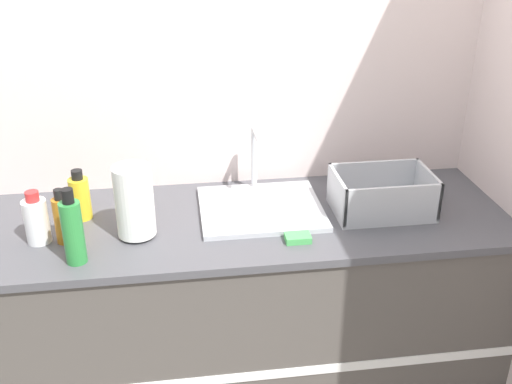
{
  "coord_description": "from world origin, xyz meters",
  "views": [
    {
      "loc": [
        -0.26,
        -1.66,
        2.01
      ],
      "look_at": [
        0.02,
        0.3,
        1.05
      ],
      "focal_mm": 42.0,
      "sensor_mm": 36.0,
      "label": 1
    }
  ],
  "objects_px": {
    "paper_towel_roll": "(134,202)",
    "bottle_yellow": "(80,197)",
    "bottle_green": "(73,231)",
    "bottle_white_spray": "(36,220)",
    "bottle_amber": "(62,219)",
    "dish_rack": "(382,198)",
    "sink": "(260,205)"
  },
  "relations": [
    {
      "from": "dish_rack",
      "to": "bottle_yellow",
      "type": "xyz_separation_m",
      "value": [
        -1.14,
        0.11,
        0.03
      ]
    },
    {
      "from": "bottle_yellow",
      "to": "paper_towel_roll",
      "type": "bearing_deg",
      "value": -38.43
    },
    {
      "from": "paper_towel_roll",
      "to": "bottle_amber",
      "type": "xyz_separation_m",
      "value": [
        -0.25,
        -0.01,
        -0.05
      ]
    },
    {
      "from": "bottle_white_spray",
      "to": "bottle_yellow",
      "type": "distance_m",
      "value": 0.21
    },
    {
      "from": "dish_rack",
      "to": "sink",
      "type": "bearing_deg",
      "value": 170.44
    },
    {
      "from": "bottle_amber",
      "to": "bottle_yellow",
      "type": "bearing_deg",
      "value": 77.44
    },
    {
      "from": "sink",
      "to": "bottle_yellow",
      "type": "height_order",
      "value": "sink"
    },
    {
      "from": "sink",
      "to": "bottle_white_spray",
      "type": "relative_size",
      "value": 2.41
    },
    {
      "from": "sink",
      "to": "bottle_amber",
      "type": "height_order",
      "value": "sink"
    },
    {
      "from": "paper_towel_roll",
      "to": "bottle_yellow",
      "type": "distance_m",
      "value": 0.27
    },
    {
      "from": "sink",
      "to": "dish_rack",
      "type": "relative_size",
      "value": 1.27
    },
    {
      "from": "paper_towel_roll",
      "to": "bottle_white_spray",
      "type": "height_order",
      "value": "paper_towel_roll"
    },
    {
      "from": "sink",
      "to": "paper_towel_roll",
      "type": "xyz_separation_m",
      "value": [
        -0.47,
        -0.14,
        0.12
      ]
    },
    {
      "from": "sink",
      "to": "paper_towel_roll",
      "type": "distance_m",
      "value": 0.5
    },
    {
      "from": "paper_towel_roll",
      "to": "dish_rack",
      "type": "bearing_deg",
      "value": 3.79
    },
    {
      "from": "paper_towel_roll",
      "to": "bottle_white_spray",
      "type": "distance_m",
      "value": 0.34
    },
    {
      "from": "sink",
      "to": "paper_towel_roll",
      "type": "height_order",
      "value": "sink"
    },
    {
      "from": "dish_rack",
      "to": "bottle_yellow",
      "type": "height_order",
      "value": "bottle_yellow"
    },
    {
      "from": "bottle_green",
      "to": "bottle_yellow",
      "type": "bearing_deg",
      "value": 93.32
    },
    {
      "from": "sink",
      "to": "bottle_green",
      "type": "height_order",
      "value": "sink"
    },
    {
      "from": "bottle_green",
      "to": "bottle_amber",
      "type": "distance_m",
      "value": 0.15
    },
    {
      "from": "bottle_white_spray",
      "to": "bottle_green",
      "type": "height_order",
      "value": "bottle_green"
    },
    {
      "from": "sink",
      "to": "bottle_yellow",
      "type": "distance_m",
      "value": 0.68
    },
    {
      "from": "paper_towel_roll",
      "to": "bottle_white_spray",
      "type": "bearing_deg",
      "value": 178.59
    },
    {
      "from": "bottle_yellow",
      "to": "bottle_amber",
      "type": "height_order",
      "value": "bottle_amber"
    },
    {
      "from": "bottle_yellow",
      "to": "bottle_amber",
      "type": "bearing_deg",
      "value": -102.56
    },
    {
      "from": "bottle_amber",
      "to": "paper_towel_roll",
      "type": "bearing_deg",
      "value": 1.37
    },
    {
      "from": "bottle_green",
      "to": "bottle_white_spray",
      "type": "bearing_deg",
      "value": 133.8
    },
    {
      "from": "bottle_white_spray",
      "to": "bottle_green",
      "type": "bearing_deg",
      "value": -46.2
    },
    {
      "from": "sink",
      "to": "bottle_white_spray",
      "type": "xyz_separation_m",
      "value": [
        -0.81,
        -0.13,
        0.07
      ]
    },
    {
      "from": "sink",
      "to": "bottle_green",
      "type": "bearing_deg",
      "value": -156.7
    },
    {
      "from": "bottle_white_spray",
      "to": "bottle_yellow",
      "type": "relative_size",
      "value": 0.99
    }
  ]
}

